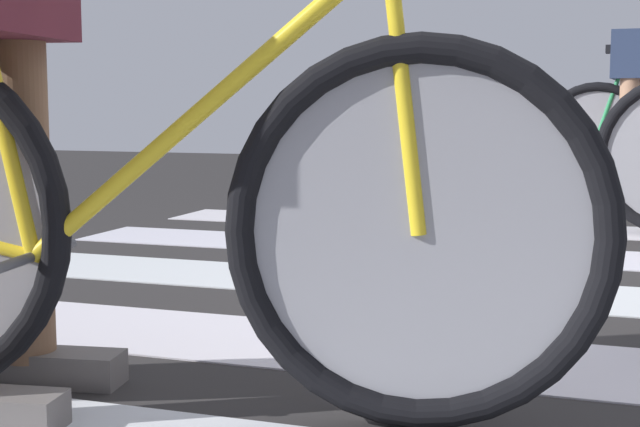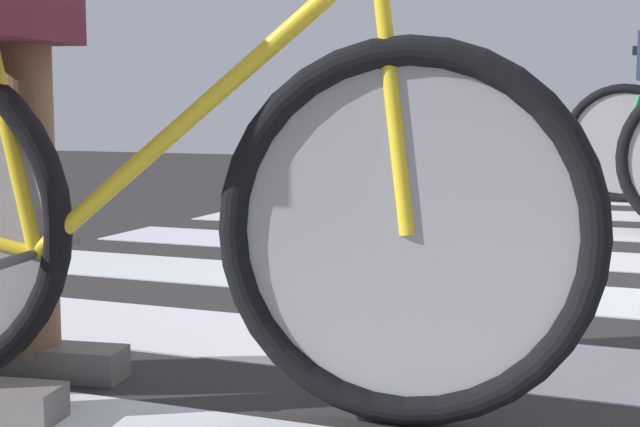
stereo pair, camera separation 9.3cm
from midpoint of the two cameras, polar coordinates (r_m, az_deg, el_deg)
The scene contains 2 objects.
bicycle_1_of_4 at distance 1.79m, azimuth -12.10°, elevation 0.05°, with size 1.72×0.53×0.93m.
cyclist_4_of_4 at distance 5.83m, azimuth 18.24°, elevation 7.15°, with size 0.33×0.42×1.01m.
Camera 1 is at (-0.29, -2.84, 0.61)m, focal length 51.79 mm.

